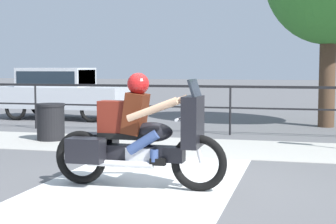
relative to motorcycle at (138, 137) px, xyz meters
The scene contains 7 objects.
ground_plane 0.85m from the motorcycle, 23.62° to the left, with size 120.00×120.00×0.00m, color #565659.
sidewalk_band 3.70m from the motorcycle, 82.65° to the left, with size 44.00×2.40×0.01m, color #A8A59E.
crosswalk_band 0.68m from the motorcycle, behind, with size 2.61×6.00×0.01m, color silver.
fence_railing 5.65m from the motorcycle, 85.28° to the left, with size 36.00×0.05×1.18m.
motorcycle is the anchor object (origin of this frame).
parked_car 9.63m from the motorcycle, 122.32° to the left, with size 3.98×1.63×1.58m.
trash_bin 4.95m from the motorcycle, 130.75° to the left, with size 0.63×0.63×0.81m.
Camera 1 is at (1.64, -6.65, 1.61)m, focal length 55.00 mm.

